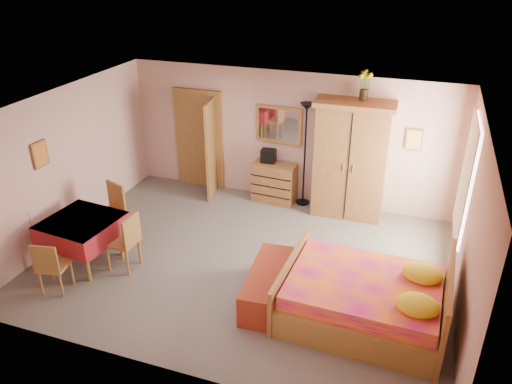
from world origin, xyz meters
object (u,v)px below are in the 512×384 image
at_px(wall_mirror, 279,125).
at_px(floor_lamp, 305,155).
at_px(chair_north, 108,214).
at_px(sunflower_vase, 365,85).
at_px(chair_west, 49,231).
at_px(stereo, 268,156).
at_px(bench, 269,285).
at_px(chair_east, 122,241).
at_px(chest_of_drawers, 274,183).
at_px(bed, 364,287).
at_px(dining_table, 84,241).
at_px(wardrobe, 351,160).
at_px(chair_south, 54,265).

relative_size(wall_mirror, floor_lamp, 0.45).
bearing_deg(chair_north, sunflower_vase, -126.67).
bearing_deg(chair_west, sunflower_vase, 111.72).
relative_size(stereo, chair_north, 0.28).
height_order(floor_lamp, bench, floor_lamp).
bearing_deg(chair_east, chest_of_drawers, -26.38).
height_order(chest_of_drawers, stereo, stereo).
bearing_deg(bench, bed, 1.44).
distance_m(sunflower_vase, dining_table, 5.39).
height_order(stereo, chair_west, stereo).
bearing_deg(chair_north, chair_west, 67.75).
relative_size(dining_table, chair_north, 1.05).
relative_size(floor_lamp, chair_north, 2.03).
bearing_deg(wardrobe, chest_of_drawers, 176.88).
xyz_separation_m(wall_mirror, chair_north, (-2.27, -2.59, -1.04)).
distance_m(wardrobe, chair_west, 5.41).
xyz_separation_m(wardrobe, bench, (-0.62, -3.00, -0.87)).
distance_m(chest_of_drawers, chair_south, 4.46).
bearing_deg(wall_mirror, bench, -71.26).
bearing_deg(chest_of_drawers, wardrobe, 2.00).
height_order(chest_of_drawers, bench, chest_of_drawers).
relative_size(stereo, chair_west, 0.32).
distance_m(floor_lamp, chair_north, 3.80).
relative_size(bed, chair_south, 2.52).
bearing_deg(bed, chest_of_drawers, 128.43).
distance_m(bench, chair_west, 3.81).
xyz_separation_m(wardrobe, chair_south, (-3.69, -3.83, -0.68)).
height_order(dining_table, chair_east, chair_east).
bearing_deg(dining_table, bed, 1.31).
distance_m(sunflower_vase, chair_south, 5.83).
bearing_deg(dining_table, stereo, 56.38).
bearing_deg(dining_table, sunflower_vase, 39.31).
bearing_deg(sunflower_vase, bed, -78.62).
xyz_separation_m(chest_of_drawers, chair_east, (-1.58, -3.02, 0.07)).
bearing_deg(chair_west, wall_mirror, 125.35).
relative_size(dining_table, chair_south, 1.23).
bearing_deg(stereo, dining_table, -123.62).
bearing_deg(stereo, wall_mirror, 46.33).
xyz_separation_m(stereo, chair_north, (-2.13, -2.43, -0.43)).
bearing_deg(bench, chair_north, 168.11).
bearing_deg(dining_table, floor_lamp, 48.42).
xyz_separation_m(bed, dining_table, (-4.45, -0.10, -0.12)).
xyz_separation_m(stereo, bed, (2.35, -3.06, -0.43)).
bearing_deg(sunflower_vase, chair_north, -147.99).
distance_m(bench, chair_south, 3.19).
bearing_deg(chair_west, stereo, 125.45).
height_order(dining_table, chair_north, chair_north).
bearing_deg(bed, chair_west, -176.91).
relative_size(stereo, chair_south, 0.33).
bearing_deg(chair_south, wall_mirror, 51.28).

